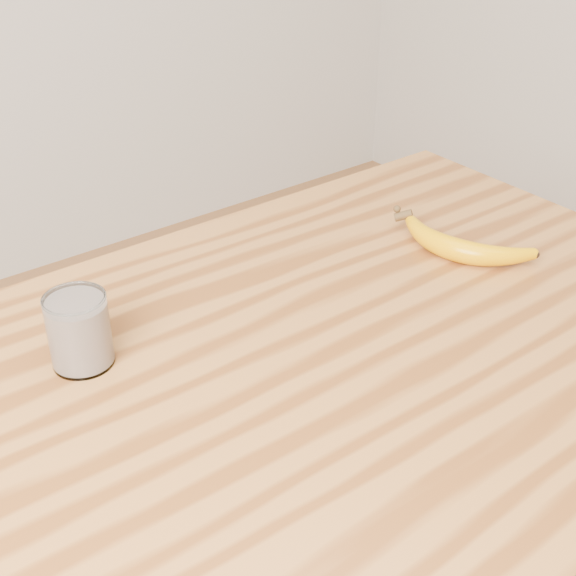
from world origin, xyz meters
TOP-DOWN VIEW (x-y plane):
  - table at (0.00, 0.00)m, footprint 1.20×0.80m
  - smoothie_glass at (-0.25, 0.17)m, footprint 0.08×0.08m
  - banana at (0.31, 0.06)m, footprint 0.20×0.32m

SIDE VIEW (x-z plane):
  - table at x=0.00m, z-range 0.32..1.22m
  - banana at x=0.31m, z-range 0.90..0.94m
  - smoothie_glass at x=-0.25m, z-range 0.90..0.99m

